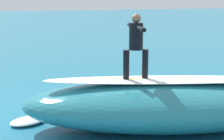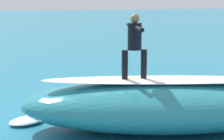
{
  "view_description": "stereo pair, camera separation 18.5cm",
  "coord_description": "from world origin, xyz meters",
  "px_view_note": "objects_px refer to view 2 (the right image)",
  "views": [
    {
      "loc": [
        3.1,
        11.46,
        3.48
      ],
      "look_at": [
        0.1,
        -0.14,
        1.09
      ],
      "focal_mm": 64.37,
      "sensor_mm": 36.0,
      "label": 1
    },
    {
      "loc": [
        2.92,
        11.5,
        3.48
      ],
      "look_at": [
        0.1,
        -0.14,
        1.09
      ],
      "focal_mm": 64.37,
      "sensor_mm": 36.0,
      "label": 2
    }
  ],
  "objects_px": {
    "surfboard_paddling": "(97,86)",
    "surfer_paddling": "(100,82)",
    "surfer_riding": "(135,41)",
    "surfboard_riding": "(134,80)"
  },
  "relations": [
    {
      "from": "surfboard_paddling",
      "to": "surfer_paddling",
      "type": "xyz_separation_m",
      "value": [
        -0.13,
        0.01,
        0.17
      ]
    },
    {
      "from": "surfer_riding",
      "to": "surfer_paddling",
      "type": "height_order",
      "value": "surfer_riding"
    },
    {
      "from": "surfboard_riding",
      "to": "surfer_riding",
      "type": "xyz_separation_m",
      "value": [
        -0.0,
        0.0,
        0.97
      ]
    },
    {
      "from": "surfboard_riding",
      "to": "surfer_paddling",
      "type": "height_order",
      "value": "surfboard_riding"
    },
    {
      "from": "surfer_riding",
      "to": "surfer_paddling",
      "type": "relative_size",
      "value": 0.96
    },
    {
      "from": "surfer_riding",
      "to": "surfboard_paddling",
      "type": "height_order",
      "value": "surfer_riding"
    },
    {
      "from": "surfboard_paddling",
      "to": "surfer_paddling",
      "type": "distance_m",
      "value": 0.21
    },
    {
      "from": "surfer_riding",
      "to": "surfer_paddling",
      "type": "distance_m",
      "value": 5.03
    },
    {
      "from": "surfboard_riding",
      "to": "surfer_paddling",
      "type": "relative_size",
      "value": 1.13
    },
    {
      "from": "surfboard_riding",
      "to": "surfer_paddling",
      "type": "distance_m",
      "value": 4.72
    }
  ]
}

